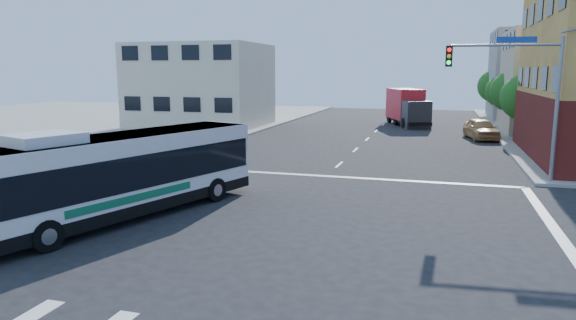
% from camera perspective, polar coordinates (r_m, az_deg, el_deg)
% --- Properties ---
extents(ground, '(120.00, 120.00, 0.00)m').
position_cam_1_polar(ground, '(17.86, -2.25, -7.71)').
color(ground, black).
rests_on(ground, ground).
extents(sidewalk_nw, '(50.00, 50.00, 0.15)m').
position_cam_1_polar(sidewalk_nw, '(65.43, -21.91, 4.45)').
color(sidewalk_nw, gray).
rests_on(sidewalk_nw, ground).
extents(building_east_far, '(12.06, 10.06, 10.00)m').
position_cam_1_polar(building_east_far, '(65.12, 26.94, 8.43)').
color(building_east_far, gray).
rests_on(building_east_far, ground).
extents(building_west, '(12.06, 10.06, 8.00)m').
position_cam_1_polar(building_west, '(51.32, -9.65, 8.13)').
color(building_west, beige).
rests_on(building_west, ground).
extents(signal_mast_ne, '(7.91, 1.13, 8.07)m').
position_cam_1_polar(signal_mast_ne, '(26.98, 24.37, 8.11)').
color(signal_mast_ne, slate).
rests_on(signal_mast_ne, ground).
extents(street_tree_a, '(3.60, 3.60, 5.53)m').
position_cam_1_polar(street_tree_a, '(44.54, 24.91, 6.60)').
color(street_tree_a, '#352313').
rests_on(street_tree_a, ground).
extents(street_tree_b, '(3.80, 3.80, 5.79)m').
position_cam_1_polar(street_tree_b, '(52.46, 23.68, 7.21)').
color(street_tree_b, '#352313').
rests_on(street_tree_b, ground).
extents(street_tree_c, '(3.40, 3.40, 5.29)m').
position_cam_1_polar(street_tree_c, '(60.42, 22.74, 7.23)').
color(street_tree_c, '#352313').
rests_on(street_tree_c, ground).
extents(street_tree_d, '(4.00, 4.00, 6.03)m').
position_cam_1_polar(street_tree_d, '(68.36, 22.06, 7.84)').
color(street_tree_d, '#352313').
rests_on(street_tree_d, ground).
extents(transit_bus, '(5.98, 11.81, 3.44)m').
position_cam_1_polar(transit_bus, '(19.79, -17.97, -1.42)').
color(transit_bus, black).
rests_on(transit_bus, ground).
extents(box_truck, '(5.00, 8.40, 3.64)m').
position_cam_1_polar(box_truck, '(53.19, 13.13, 5.66)').
color(box_truck, '#26252A').
rests_on(box_truck, ground).
extents(parked_car, '(2.93, 5.21, 1.67)m').
position_cam_1_polar(parked_car, '(44.07, 20.66, 3.26)').
color(parked_car, tan).
rests_on(parked_car, ground).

